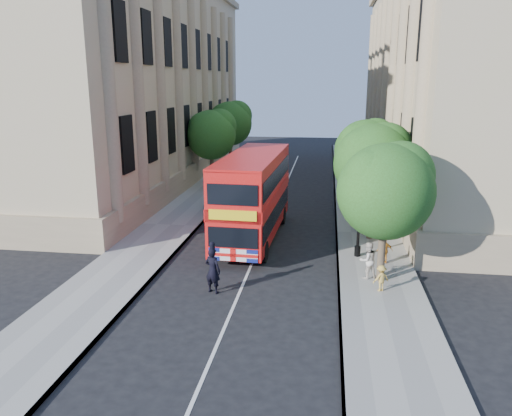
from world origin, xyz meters
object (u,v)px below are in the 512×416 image
at_px(double_decker_bus, 253,194).
at_px(box_van, 232,188).
at_px(lamp_post, 360,209).
at_px(police_constable, 213,270).
at_px(woman_pedestrian, 368,260).

xyz_separation_m(double_decker_bus, box_van, (-2.38, 6.39, -1.10)).
distance_m(lamp_post, police_constable, 8.02).
xyz_separation_m(box_van, police_constable, (1.82, -13.76, -0.47)).
bearing_deg(double_decker_bus, police_constable, -92.18).
distance_m(lamp_post, woman_pedestrian, 3.23).
relative_size(lamp_post, box_van, 0.98).
height_order(double_decker_bus, box_van, double_decker_bus).
distance_m(lamp_post, box_van, 11.84).
bearing_deg(woman_pedestrian, lamp_post, -111.07).
distance_m(police_constable, woman_pedestrian, 6.72).
bearing_deg(police_constable, lamp_post, -119.17).
height_order(lamp_post, police_constable, lamp_post).
bearing_deg(woman_pedestrian, box_van, -81.37).
xyz_separation_m(double_decker_bus, police_constable, (-0.57, -7.37, -1.57)).
relative_size(lamp_post, double_decker_bus, 0.52).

